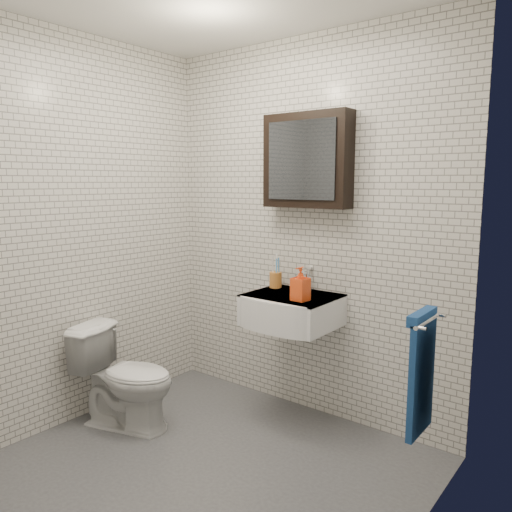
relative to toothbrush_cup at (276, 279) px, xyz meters
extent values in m
cube|color=#46484D|center=(0.16, -0.89, -0.90)|extent=(2.20, 2.00, 0.01)
cube|color=silver|center=(0.16, 0.11, 0.34)|extent=(2.20, 0.02, 2.50)
cube|color=silver|center=(0.16, -1.89, 0.34)|extent=(2.20, 0.02, 2.50)
cube|color=silver|center=(-0.94, -0.89, 0.34)|extent=(0.02, 2.00, 2.50)
cube|color=silver|center=(1.26, -0.89, 0.34)|extent=(0.02, 2.00, 2.50)
cube|color=white|center=(0.21, -0.11, -0.16)|extent=(0.55, 0.45, 0.20)
cylinder|color=silver|center=(0.21, -0.09, -0.07)|extent=(0.31, 0.31, 0.02)
cylinder|color=silver|center=(0.21, -0.09, -0.06)|extent=(0.04, 0.04, 0.01)
cube|color=white|center=(0.21, -0.11, -0.06)|extent=(0.55, 0.45, 0.01)
cylinder|color=silver|center=(0.21, 0.05, -0.03)|extent=(0.06, 0.06, 0.06)
cylinder|color=silver|center=(0.21, 0.05, 0.03)|extent=(0.03, 0.03, 0.08)
cylinder|color=silver|center=(0.21, -0.01, 0.06)|extent=(0.02, 0.12, 0.02)
cube|color=silver|center=(0.21, 0.08, 0.09)|extent=(0.02, 0.09, 0.01)
cube|color=black|center=(0.21, 0.04, 0.79)|extent=(0.60, 0.14, 0.60)
cube|color=#3F444C|center=(0.21, -0.04, 0.79)|extent=(0.49, 0.01, 0.49)
cylinder|color=silver|center=(1.22, -0.54, 0.04)|extent=(0.02, 0.30, 0.02)
cylinder|color=silver|center=(1.24, -0.41, 0.04)|extent=(0.04, 0.02, 0.02)
cylinder|color=silver|center=(1.24, -0.67, 0.04)|extent=(0.04, 0.02, 0.02)
cube|color=#215898|center=(1.21, -0.54, -0.23)|extent=(0.03, 0.26, 0.54)
cube|color=#215898|center=(1.20, -0.54, 0.06)|extent=(0.05, 0.26, 0.05)
cylinder|color=#BE752F|center=(0.00, 0.00, -0.01)|extent=(0.11, 0.11, 0.11)
cylinder|color=white|center=(-0.02, -0.01, 0.06)|extent=(0.02, 0.03, 0.20)
cylinder|color=#4390D6|center=(0.01, -0.01, 0.05)|extent=(0.02, 0.02, 0.18)
cylinder|color=white|center=(-0.01, 0.01, 0.07)|extent=(0.02, 0.04, 0.21)
cylinder|color=#4390D6|center=(0.02, 0.01, 0.06)|extent=(0.03, 0.04, 0.19)
imported|color=orange|center=(0.34, -0.22, 0.05)|extent=(0.10, 0.10, 0.21)
imported|color=white|center=(-0.58, -0.83, -0.58)|extent=(0.72, 0.54, 0.66)
camera|label=1|loc=(1.95, -2.72, 0.66)|focal=35.00mm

